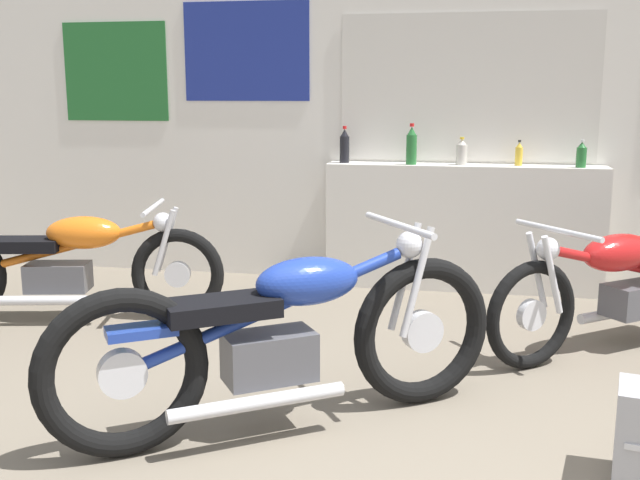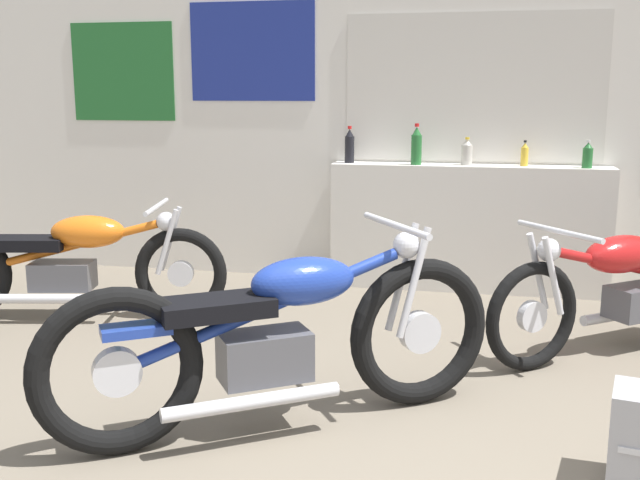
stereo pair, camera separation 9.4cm
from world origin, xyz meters
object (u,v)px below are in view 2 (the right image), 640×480
(bottle_left_center, at_px, (416,146))
(motorcycle_orange, at_px, (72,262))
(bottle_center, at_px, (467,153))
(bottle_rightmost, at_px, (588,156))
(bottle_leftmost, at_px, (350,146))
(motorcycle_red, at_px, (634,285))
(motorcycle_blue, at_px, (279,337))
(bottle_right_center, at_px, (525,155))

(bottle_left_center, xyz_separation_m, motorcycle_orange, (-2.20, -1.29, -0.72))
(bottle_center, height_order, bottle_rightmost, bottle_center)
(bottle_leftmost, distance_m, bottle_rightmost, 1.78)
(motorcycle_red, bearing_deg, motorcycle_blue, -140.74)
(bottle_left_center, bearing_deg, bottle_rightmost, -0.16)
(motorcycle_orange, bearing_deg, bottle_center, 27.42)
(bottle_rightmost, xyz_separation_m, motorcycle_orange, (-3.45, -1.29, -0.67))
(motorcycle_red, bearing_deg, motorcycle_orange, -178.30)
(bottle_left_center, height_order, motorcycle_orange, bottle_left_center)
(motorcycle_blue, bearing_deg, bottle_rightmost, 58.21)
(bottle_rightmost, bearing_deg, bottle_right_center, 171.82)
(bottle_rightmost, distance_m, motorcycle_red, 1.36)
(bottle_leftmost, distance_m, motorcycle_blue, 2.78)
(bottle_leftmost, relative_size, motorcycle_orange, 0.14)
(bottle_left_center, bearing_deg, motorcycle_orange, -149.66)
(bottle_right_center, distance_m, bottle_rightmost, 0.45)
(bottle_rightmost, relative_size, motorcycle_blue, 0.11)
(bottle_leftmost, bearing_deg, motorcycle_blue, -86.99)
(motorcycle_orange, xyz_separation_m, motorcycle_blue, (1.82, -1.35, 0.04))
(bottle_leftmost, height_order, bottle_left_center, bottle_left_center)
(bottle_right_center, xyz_separation_m, motorcycle_blue, (-1.19, -2.70, -0.63))
(bottle_left_center, relative_size, motorcycle_orange, 0.15)
(bottle_center, distance_m, bottle_rightmost, 0.87)
(bottle_left_center, distance_m, bottle_right_center, 0.81)
(bottle_center, bearing_deg, bottle_rightmost, -3.55)
(bottle_rightmost, height_order, motorcycle_blue, bottle_rightmost)
(bottle_rightmost, bearing_deg, motorcycle_blue, -121.79)
(bottle_left_center, distance_m, motorcycle_orange, 2.65)
(bottle_center, height_order, bottle_right_center, bottle_center)
(bottle_left_center, bearing_deg, bottle_center, 7.56)
(bottle_leftmost, relative_size, bottle_rightmost, 1.40)
(bottle_leftmost, distance_m, bottle_right_center, 1.34)
(bottle_leftmost, relative_size, bottle_center, 1.36)
(bottle_left_center, bearing_deg, motorcycle_red, -40.17)
(bottle_left_center, height_order, bottle_right_center, bottle_left_center)
(bottle_rightmost, height_order, motorcycle_red, bottle_rightmost)
(bottle_center, height_order, motorcycle_blue, bottle_center)
(bottle_leftmost, bearing_deg, motorcycle_orange, -141.32)
(bottle_center, bearing_deg, bottle_left_center, -172.44)
(bottle_leftmost, bearing_deg, bottle_right_center, 0.38)
(bottle_leftmost, distance_m, bottle_left_center, 0.53)
(motorcycle_blue, bearing_deg, bottle_left_center, 81.69)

